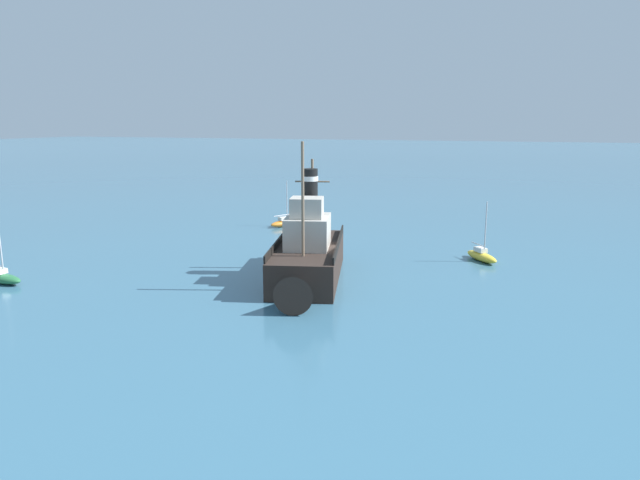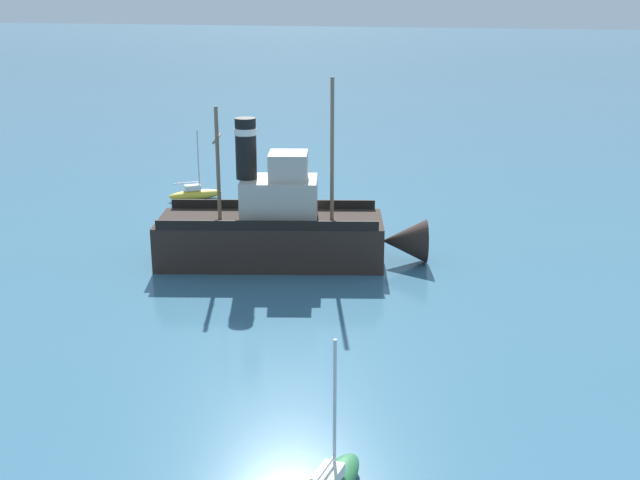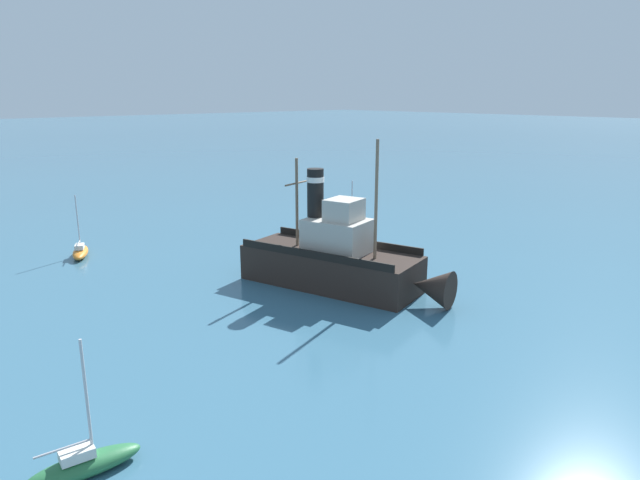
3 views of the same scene
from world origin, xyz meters
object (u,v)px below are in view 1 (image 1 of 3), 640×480
at_px(sailboat_green, 1,277).
at_px(sailboat_yellow, 482,256).
at_px(sailboat_orange, 285,222).
at_px(old_tugboat, 308,255).

bearing_deg(sailboat_green, sailboat_yellow, -149.69).
distance_m(sailboat_orange, sailboat_green, 28.86).
bearing_deg(sailboat_green, sailboat_orange, -110.23).
distance_m(old_tugboat, sailboat_orange, 21.51).
distance_m(sailboat_yellow, sailboat_green, 36.16).
bearing_deg(old_tugboat, sailboat_yellow, -137.89).
xyz_separation_m(old_tugboat, sailboat_green, (19.96, 8.07, -1.40)).
distance_m(old_tugboat, sailboat_green, 21.57).
height_order(old_tugboat, sailboat_orange, old_tugboat).
bearing_deg(sailboat_yellow, sailboat_orange, -22.59).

